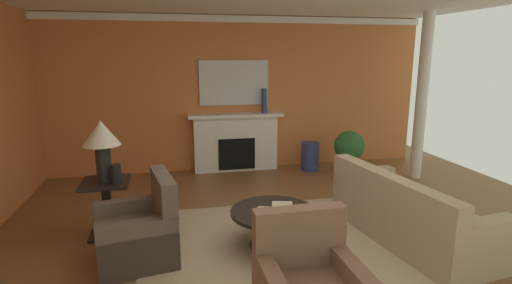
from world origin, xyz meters
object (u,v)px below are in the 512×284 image
at_px(armchair_near_window, 140,234).
at_px(table_lamp, 102,139).
at_px(sofa, 408,216).
at_px(coffee_table, 273,220).
at_px(side_table, 107,204).
at_px(vase_tall_corner, 310,156).
at_px(vase_mantel_right, 264,101).
at_px(vase_on_side_table, 116,174).
at_px(mantel_mirror, 234,83).
at_px(fireplace, 236,143).
at_px(potted_plant, 349,149).

xyz_separation_m(armchair_near_window, table_lamp, (-0.43, 0.74, 0.92)).
relative_size(sofa, coffee_table, 2.21).
xyz_separation_m(side_table, vase_tall_corner, (3.43, 2.17, -0.12)).
bearing_deg(sofa, vase_mantel_right, 106.84).
bearing_deg(vase_on_side_table, mantel_mirror, 55.50).
xyz_separation_m(side_table, table_lamp, (-0.00, 0.00, 0.82)).
height_order(sofa, coffee_table, sofa).
bearing_deg(table_lamp, vase_tall_corner, 32.33).
height_order(mantel_mirror, coffee_table, mantel_mirror).
bearing_deg(fireplace, vase_tall_corner, -11.94).
xyz_separation_m(side_table, potted_plant, (4.03, 1.73, 0.09)).
bearing_deg(vase_on_side_table, table_lamp, 141.34).
height_order(sofa, armchair_near_window, armchair_near_window).
bearing_deg(armchair_near_window, vase_tall_corner, 44.23).
bearing_deg(fireplace, table_lamp, -129.18).
distance_m(vase_tall_corner, potted_plant, 0.77).
bearing_deg(potted_plant, mantel_mirror, 156.92).
bearing_deg(mantel_mirror, vase_on_side_table, -124.50).
distance_m(sofa, armchair_near_window, 3.14).
xyz_separation_m(sofa, vase_mantel_right, (-1.01, 3.33, 1.05)).
distance_m(armchair_near_window, coffee_table, 1.50).
bearing_deg(vase_mantel_right, mantel_mirror, 162.82).
distance_m(coffee_table, vase_on_side_table, 1.95).
bearing_deg(vase_mantel_right, potted_plant, -25.18).
bearing_deg(mantel_mirror, side_table, -127.85).
relative_size(sofa, armchair_near_window, 2.33).
height_order(coffee_table, vase_tall_corner, vase_tall_corner).
bearing_deg(table_lamp, sofa, -14.28).
relative_size(mantel_mirror, table_lamp, 1.76).
distance_m(vase_mantel_right, potted_plant, 1.83).
relative_size(mantel_mirror, vase_mantel_right, 2.82).
bearing_deg(coffee_table, vase_tall_corner, 62.86).
distance_m(table_lamp, vase_on_side_table, 0.45).
relative_size(armchair_near_window, vase_tall_corner, 1.72).
relative_size(fireplace, table_lamp, 2.40).
bearing_deg(side_table, vase_mantel_right, 43.36).
distance_m(table_lamp, potted_plant, 4.44).
bearing_deg(armchair_near_window, table_lamp, 120.23).
bearing_deg(mantel_mirror, table_lamp, -127.85).
bearing_deg(fireplace, mantel_mirror, 90.00).
distance_m(armchair_near_window, side_table, 0.87).
distance_m(fireplace, vase_mantel_right, 0.99).
bearing_deg(vase_mantel_right, vase_tall_corner, -16.12).
distance_m(armchair_near_window, potted_plant, 4.37).
distance_m(fireplace, sofa, 3.72).
relative_size(armchair_near_window, table_lamp, 1.27).
bearing_deg(armchair_near_window, vase_mantel_right, 56.08).
relative_size(armchair_near_window, potted_plant, 1.14).
bearing_deg(side_table, potted_plant, 23.25).
height_order(vase_tall_corner, potted_plant, potted_plant).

